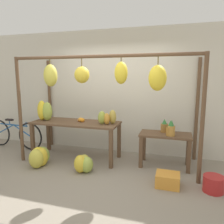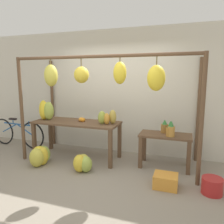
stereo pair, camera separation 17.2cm
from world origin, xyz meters
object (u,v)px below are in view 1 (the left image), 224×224
Objects in this scene: banana_pile_on_table at (45,111)px; blue_bucket at (213,184)px; papaya_pile at (107,118)px; banana_pile_ground_left at (40,157)px; banana_pile_ground_right at (84,164)px; pineapple_cluster at (169,128)px; fruit_crate_white at (168,180)px; parked_bicycle at (14,134)px; orange_pile at (81,120)px.

banana_pile_on_table reaches higher than blue_bucket.
papaya_pile is at bearing 160.94° from blue_bucket.
banana_pile_ground_left is 0.95m from banana_pile_ground_right.
papaya_pile is at bearing 1.52° from banana_pile_on_table.
banana_pile_on_table is 2.64m from pineapple_cluster.
banana_pile_ground_left is 1.55m from papaya_pile.
parked_bicycle is at bearing 166.64° from fruit_crate_white.
fruit_crate_white is at bearing -29.15° from papaya_pile.
papaya_pile is at bearing -4.41° from parked_bicycle.
banana_pile_ground_left is 1.81× the size of blue_bucket.
pineapple_cluster is 3.71m from parked_bicycle.
orange_pile reaches higher than banana_pile_ground_left.
banana_pile_on_table is 2.90m from fruit_crate_white.
banana_pile_ground_right is at bearing -19.61° from parked_bicycle.
banana_pile_ground_left is (0.21, -0.56, -0.83)m from banana_pile_on_table.
banana_pile_ground_left is at bearing 177.65° from fruit_crate_white.
banana_pile_ground_right is (-1.48, -0.67, -0.62)m from pineapple_cluster.
orange_pile is at bearing 164.34° from blue_bucket.
papaya_pile is (-1.93, 0.67, 0.81)m from blue_bucket.
banana_pile_ground_left is at bearing -69.52° from banana_pile_on_table.
fruit_crate_white is at bearing -2.35° from banana_pile_ground_left.
orange_pile is 0.42× the size of pineapple_cluster.
banana_pile_ground_left is at bearing -154.16° from papaya_pile.
parked_bicycle reaches higher than blue_bucket.
parked_bicycle is (-4.42, 0.86, 0.23)m from blue_bucket.
orange_pile is 2.12m from fruit_crate_white.
orange_pile is (0.83, 0.08, -0.17)m from banana_pile_on_table.
blue_bucket is 4.50m from parked_bicycle.
banana_pile_on_table is at bearing -178.48° from papaya_pile.
parked_bicycle is (-1.06, 0.23, -0.66)m from banana_pile_on_table.
orange_pile reaches higher than fruit_crate_white.
banana_pile_on_table reaches higher than orange_pile.
parked_bicycle is (-1.26, 0.79, 0.17)m from banana_pile_ground_left.
blue_bucket is (3.15, -0.07, -0.06)m from banana_pile_ground_left.
fruit_crate_white is (2.47, -0.10, -0.08)m from banana_pile_ground_left.
parked_bicycle reaches higher than fruit_crate_white.
orange_pile is at bearing 117.13° from banana_pile_ground_right.
banana_pile_on_table is 1.40× the size of blue_bucket.
banana_pile_ground_right is at bearing -155.70° from pineapple_cluster.
orange_pile is 1.11m from banana_pile_ground_left.
banana_pile_ground_right is (0.95, -0.00, -0.03)m from banana_pile_ground_left.
fruit_crate_white is 3.85m from parked_bicycle.
banana_pile_on_table is 0.85m from orange_pile.
banana_pile_on_table is 2.73× the size of orange_pile.
orange_pile is 0.38× the size of banana_pile_ground_right.
banana_pile_ground_right is at bearing -62.87° from orange_pile.
blue_bucket is (3.36, -0.63, -0.89)m from banana_pile_on_table.
banana_pile_on_table is at bearing -177.63° from pineapple_cluster.
banana_pile_ground_right is at bearing -25.77° from banana_pile_on_table.
orange_pile is 1.95m from parked_bicycle.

